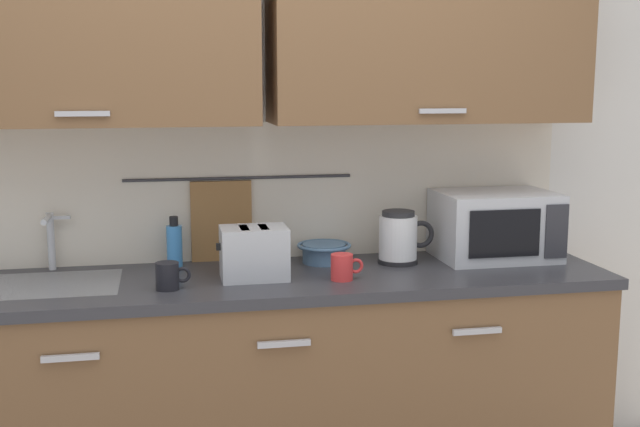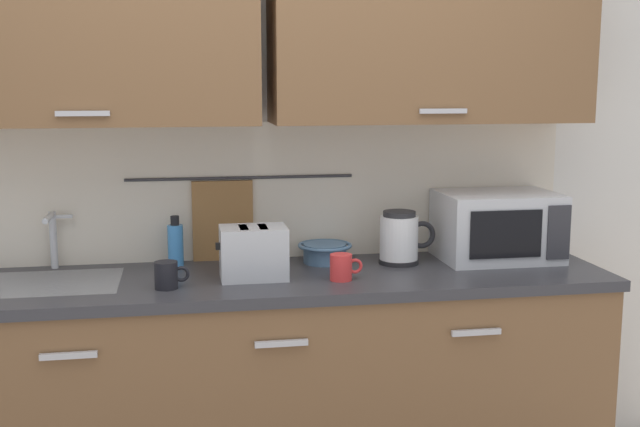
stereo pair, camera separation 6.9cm
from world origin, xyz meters
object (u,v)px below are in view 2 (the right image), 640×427
object	(u,v)px
microwave	(497,226)
electric_kettle	(400,238)
mug_near_sink	(167,275)
mixing_bowl	(325,251)
dish_soap_bottle	(176,244)
toaster	(253,252)
mug_by_kettle	(342,267)

from	to	relation	value
microwave	electric_kettle	xyz separation A→B (m)	(-0.40, -0.01, -0.03)
mug_near_sink	mixing_bowl	size ratio (longest dim) A/B	0.56
dish_soap_bottle	mixing_bowl	bearing A→B (deg)	-4.77
microwave	toaster	bearing A→B (deg)	-171.62
mixing_bowl	mug_by_kettle	world-z (taller)	mug_by_kettle
dish_soap_bottle	mixing_bowl	distance (m)	0.58
microwave	mixing_bowl	size ratio (longest dim) A/B	2.15
toaster	mug_by_kettle	world-z (taller)	toaster
electric_kettle	mixing_bowl	bearing A→B (deg)	167.44
electric_kettle	mug_by_kettle	distance (m)	0.36
microwave	dish_soap_bottle	distance (m)	1.28
microwave	mixing_bowl	world-z (taller)	microwave
microwave	mug_by_kettle	world-z (taller)	microwave
mug_near_sink	microwave	bearing A→B (deg)	10.45
electric_kettle	toaster	distance (m)	0.60
dish_soap_bottle	mug_by_kettle	bearing A→B (deg)	-29.44
electric_kettle	dish_soap_bottle	bearing A→B (deg)	172.61
electric_kettle	mug_near_sink	distance (m)	0.93
dish_soap_bottle	mug_near_sink	size ratio (longest dim) A/B	1.63
mixing_bowl	toaster	world-z (taller)	toaster
mixing_bowl	dish_soap_bottle	bearing A→B (deg)	175.23
mug_near_sink	mug_by_kettle	distance (m)	0.62
mug_near_sink	mixing_bowl	xyz separation A→B (m)	(0.61, 0.30, -0.00)
mug_near_sink	mug_by_kettle	xyz separation A→B (m)	(0.62, 0.01, 0.00)
mug_near_sink	electric_kettle	bearing A→B (deg)	14.49
toaster	dish_soap_bottle	bearing A→B (deg)	138.13
mug_by_kettle	mug_near_sink	bearing A→B (deg)	-178.96
mug_by_kettle	dish_soap_bottle	bearing A→B (deg)	150.56
dish_soap_bottle	toaster	bearing A→B (deg)	-41.87
toaster	microwave	bearing A→B (deg)	8.38
microwave	electric_kettle	size ratio (longest dim) A/B	2.03
mug_near_sink	toaster	world-z (taller)	toaster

